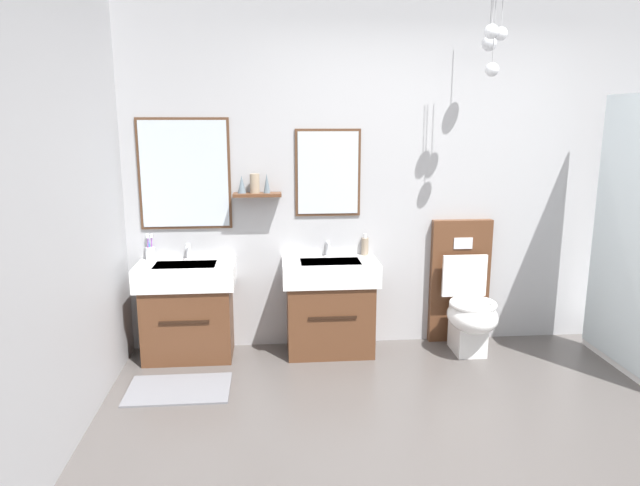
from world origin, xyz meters
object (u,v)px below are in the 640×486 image
object	(u,v)px
vanity_sink_left	(188,308)
toilet	(466,302)
vanity_sink_right	(330,304)
toothbrush_cup	(150,252)
soap_dispenser	(365,246)

from	to	relation	value
vanity_sink_left	toilet	world-z (taller)	toilet
vanity_sink_right	toothbrush_cup	world-z (taller)	toothbrush_cup
vanity_sink_right	vanity_sink_left	bearing A→B (deg)	180.00
vanity_sink_right	soap_dispenser	size ratio (longest dim) A/B	4.23
toilet	soap_dispenser	xyz separation A→B (m)	(-0.78, 0.17, 0.43)
toilet	soap_dispenser	bearing A→B (deg)	167.57
vanity_sink_left	toilet	xyz separation A→B (m)	(2.14, -0.02, -0.01)
vanity_sink_left	soap_dispenser	distance (m)	1.44
toilet	toothbrush_cup	distance (m)	2.46
soap_dispenser	vanity_sink_left	bearing A→B (deg)	-173.76
toothbrush_cup	soap_dispenser	size ratio (longest dim) A/B	1.17
vanity_sink_right	toothbrush_cup	size ratio (longest dim) A/B	3.61
toilet	soap_dispenser	size ratio (longest dim) A/B	5.79
toilet	toothbrush_cup	bearing A→B (deg)	176.20
vanity_sink_left	vanity_sink_right	xyz separation A→B (m)	(1.07, 0.00, 0.00)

